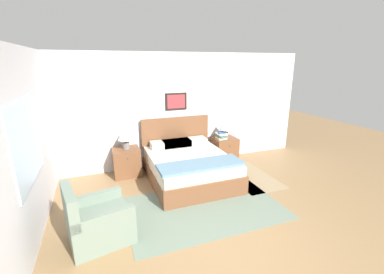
{
  "coord_description": "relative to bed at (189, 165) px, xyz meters",
  "views": [
    {
      "loc": [
        -1.46,
        -2.36,
        2.38
      ],
      "look_at": [
        0.11,
        1.81,
        1.08
      ],
      "focal_mm": 24.0,
      "sensor_mm": 36.0,
      "label": 1
    }
  ],
  "objects": [
    {
      "name": "book_hardcover_middle",
      "position": [
        1.06,
        0.63,
        0.36
      ],
      "size": [
        0.21,
        0.27,
        0.04
      ],
      "rotation": [
        0.0,
        0.0,
        0.17
      ],
      "color": "#4C7551",
      "rests_on": "book_thick_bottom"
    },
    {
      "name": "nightstand_by_door",
      "position": [
        1.19,
        0.68,
        -0.01
      ],
      "size": [
        0.56,
        0.53,
        0.6
      ],
      "color": "brown",
      "rests_on": "ground_plane"
    },
    {
      "name": "book_slim_near_top",
      "position": [
        1.06,
        0.63,
        0.42
      ],
      "size": [
        0.22,
        0.28,
        0.03
      ],
      "rotation": [
        0.0,
        0.0,
        0.02
      ],
      "color": "silver",
      "rests_on": "book_novel_upper"
    },
    {
      "name": "table_lamp_near_window",
      "position": [
        -1.17,
        0.67,
        0.61
      ],
      "size": [
        0.32,
        0.32,
        0.47
      ],
      "color": "slate",
      "rests_on": "nightstand_near_window"
    },
    {
      "name": "area_rug_bedside",
      "position": [
        1.28,
        -0.36,
        -0.31
      ],
      "size": [
        0.86,
        1.45,
        0.01
      ],
      "color": "#897556",
      "rests_on": "ground_plane"
    },
    {
      "name": "book_novel_upper",
      "position": [
        1.06,
        0.63,
        0.39
      ],
      "size": [
        0.16,
        0.24,
        0.03
      ],
      "rotation": [
        0.0,
        0.0,
        -0.04
      ],
      "color": "#335693",
      "rests_on": "book_hardcover_middle"
    },
    {
      "name": "bed",
      "position": [
        0.0,
        0.0,
        0.0
      ],
      "size": [
        1.61,
        1.93,
        1.16
      ],
      "color": "brown",
      "rests_on": "ground_plane"
    },
    {
      "name": "table_lamp_by_door",
      "position": [
        1.2,
        0.67,
        0.61
      ],
      "size": [
        0.32,
        0.32,
        0.47
      ],
      "color": "slate",
      "rests_on": "nightstand_by_door"
    },
    {
      "name": "armchair",
      "position": [
        -1.83,
        -1.38,
        -0.03
      ],
      "size": [
        0.92,
        0.84,
        0.85
      ],
      "rotation": [
        0.0,
        0.0,
        -1.36
      ],
      "color": "slate",
      "rests_on": "ground_plane"
    },
    {
      "name": "book_paperback_top",
      "position": [
        1.06,
        0.63,
        0.45
      ],
      "size": [
        0.18,
        0.23,
        0.03
      ],
      "rotation": [
        0.0,
        0.0,
        -0.18
      ],
      "color": "#335693",
      "rests_on": "book_slim_near_top"
    },
    {
      "name": "wall_left",
      "position": [
        -2.6,
        -0.67,
        0.99
      ],
      "size": [
        0.08,
        5.69,
        2.6
      ],
      "color": "silver",
      "rests_on": "ground_plane"
    },
    {
      "name": "ground_plane",
      "position": [
        -0.22,
        -2.31,
        -0.31
      ],
      "size": [
        16.0,
        16.0,
        0.0
      ],
      "primitive_type": "plane",
      "color": "olive"
    },
    {
      "name": "book_thick_bottom",
      "position": [
        1.06,
        0.63,
        0.31
      ],
      "size": [
        0.22,
        0.22,
        0.04
      ],
      "rotation": [
        0.0,
        0.0,
        0.06
      ],
      "color": "silver",
      "rests_on": "nightstand_by_door"
    },
    {
      "name": "wall_back",
      "position": [
        -0.22,
        1.01,
        0.99
      ],
      "size": [
        7.11,
        0.09,
        2.6
      ],
      "color": "silver",
      "rests_on": "ground_plane"
    },
    {
      "name": "nightstand_near_window",
      "position": [
        -1.18,
        0.68,
        -0.01
      ],
      "size": [
        0.56,
        0.53,
        0.6
      ],
      "color": "brown",
      "rests_on": "ground_plane"
    },
    {
      "name": "area_rug_main",
      "position": [
        -0.13,
        -1.14,
        -0.31
      ],
      "size": [
        2.58,
        1.65,
        0.01
      ],
      "color": "slate",
      "rests_on": "ground_plane"
    }
  ]
}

